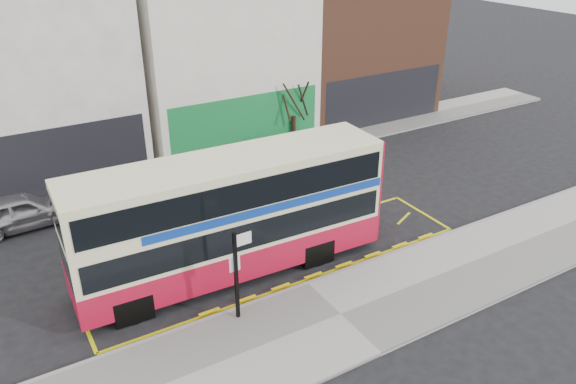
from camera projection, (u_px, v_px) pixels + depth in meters
ground at (302, 281)px, 19.39m from camera, size 120.00×120.00×0.00m
pavement at (341, 316)px, 17.59m from camera, size 40.00×4.00×0.15m
kerb at (308, 284)px, 19.07m from camera, size 40.00×0.15×0.15m
far_pavement at (185, 168)px, 27.84m from camera, size 50.00×3.00×0.15m
road_markings at (279, 259)px, 20.63m from camera, size 14.00×3.40×0.01m
terrace_left at (33, 59)px, 26.07m from camera, size 8.00×8.01×11.80m
terrace_green_shop at (212, 44)px, 30.28m from camera, size 9.00×8.01×11.30m
terrace_right at (346, 37)px, 34.61m from camera, size 9.00×8.01×10.30m
double_decker_bus at (232, 215)px, 18.94m from camera, size 10.86×2.81×4.31m
bus_stop_post at (238, 267)px, 16.68m from camera, size 0.75×0.13×3.02m
car_silver at (21, 211)px, 22.42m from camera, size 4.33×1.93×1.45m
car_grey at (178, 181)px, 25.08m from camera, size 4.25×2.37×1.33m
car_white at (316, 149)px, 28.32m from camera, size 5.22×2.83×1.44m
street_tree_right at (294, 90)px, 29.19m from camera, size 2.16×2.16×4.66m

